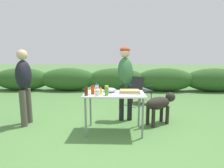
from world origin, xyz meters
TOP-DOWN VIEW (x-y plane):
  - ground_plane at (0.00, 0.00)m, footprint 60.00×60.00m
  - shrub_hedge at (-0.00, 4.06)m, footprint 14.40×0.90m
  - folding_table at (0.00, 0.00)m, footprint 1.10×0.64m
  - food_tray at (0.28, 0.03)m, footprint 0.39×0.27m
  - plate_stack at (-0.30, 0.10)m, footprint 0.22×0.22m
  - mixing_bowl at (-0.08, 0.08)m, footprint 0.22×0.22m
  - paper_cup_stack at (-0.28, -0.22)m, footprint 0.08×0.08m
  - bbq_sauce_bottle at (-0.48, -0.22)m, footprint 0.06×0.06m
  - mustard_bottle at (-0.24, -0.15)m, footprint 0.06×0.06m
  - hot_sauce_bottle at (-0.39, -0.07)m, footprint 0.06×0.06m
  - relish_jar at (-0.13, -0.20)m, footprint 0.07×0.07m
  - mayo_bottle at (-0.31, -0.09)m, footprint 0.06×0.06m
  - standing_person_in_dark_puffer at (0.23, 0.74)m, footprint 0.37×0.49m
  - standing_person_in_navy_coat at (-1.83, 0.30)m, footprint 0.28×0.39m
  - dog at (0.95, 0.42)m, footprint 0.84×0.57m
  - camp_chair_green_behind_table at (0.72, 1.99)m, footprint 0.74×0.74m

SIDE VIEW (x-z plane):
  - ground_plane at x=0.00m, z-range 0.00..0.00m
  - dog at x=0.95m, z-range 0.11..0.75m
  - camp_chair_green_behind_table at x=0.72m, z-range 0.05..0.88m
  - shrub_hedge at x=0.00m, z-range 0.00..0.94m
  - folding_table at x=0.00m, z-range 0.29..1.03m
  - plate_stack at x=-0.30m, z-range 0.74..0.77m
  - food_tray at x=0.28m, z-range 0.74..0.79m
  - mixing_bowl at x=-0.08m, z-range 0.74..0.82m
  - paper_cup_stack at x=-0.28m, z-range 0.74..0.85m
  - mustard_bottle at x=-0.24m, z-range 0.74..0.88m
  - relish_jar at x=-0.13m, z-range 0.74..0.91m
  - bbq_sauce_bottle at x=-0.48m, z-range 0.73..0.93m
  - hot_sauce_bottle at x=-0.39m, z-range 0.73..0.94m
  - mayo_bottle at x=-0.31m, z-range 0.73..0.94m
  - standing_person_in_navy_coat at x=-1.83m, z-range 0.15..1.69m
  - standing_person_in_dark_puffer at x=0.23m, z-range 0.22..1.84m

